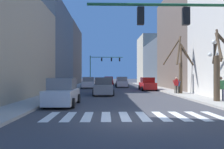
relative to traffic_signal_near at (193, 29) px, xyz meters
name	(u,v)px	position (x,y,z in m)	size (l,w,h in m)	color
ground_plane	(135,118)	(-2.85, -0.40, -4.26)	(240.00, 240.00, 0.00)	#424247
building_row_left	(40,47)	(-13.43, 20.10, 1.75)	(6.00, 51.69, 13.46)	#BCB299
building_row_right	(185,49)	(7.72, 22.07, 1.75)	(6.00, 58.90, 13.78)	tan
crosswalk_stripes	(134,116)	(-2.85, 0.16, -4.26)	(8.55, 2.60, 0.01)	white
traffic_signal_near	(193,29)	(0.00, 0.00, 0.00)	(7.45, 0.28, 5.81)	#236038
traffic_signal_far	(102,63)	(-5.12, 41.18, 0.77)	(7.80, 0.28, 6.72)	#236038
street_lamp_right_corner	(214,58)	(3.71, 5.28, -0.96)	(0.95, 0.36, 4.47)	black
car_parked_right_near	(89,83)	(-7.00, 24.79, -3.44)	(2.17, 4.78, 1.76)	silver
car_parked_right_far	(147,84)	(1.38, 18.89, -3.46)	(1.99, 4.14, 1.73)	red
car_driving_toward_lane	(104,87)	(-4.46, 12.04, -3.43)	(2.08, 4.70, 1.80)	gray
car_parked_right_mid	(63,93)	(-7.09, 4.12, -3.42)	(1.98, 4.29, 1.82)	silver
car_parked_left_near	(122,82)	(-1.54, 26.68, -3.44)	(2.09, 4.41, 1.77)	silver
car_driving_away_lane	(109,81)	(-3.72, 32.17, -3.43)	(2.00, 4.29, 1.79)	red
pedestrian_crossing_street	(221,86)	(4.19, 5.27, -3.07)	(0.76, 0.25, 1.76)	#282D47
pedestrian_on_right_sidewalk	(178,84)	(3.16, 11.83, -3.19)	(0.49, 0.57, 1.56)	black
pedestrian_waiting_at_curb	(176,84)	(3.02, 11.75, -3.11)	(0.71, 0.34, 1.69)	#7A705B
street_tree_left_far	(181,66)	(3.46, 11.76, -1.28)	(2.71, 2.24, 5.94)	brown
street_tree_right_mid	(219,67)	(3.88, 4.97, -1.67)	(2.49, 3.39, 5.17)	#473828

